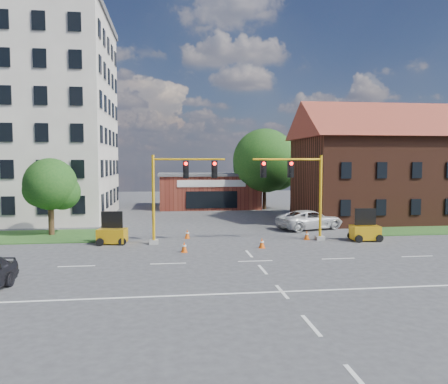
{
  "coord_description": "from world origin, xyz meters",
  "views": [
    {
      "loc": [
        -4.91,
        -24.44,
        5.74
      ],
      "look_at": [
        -0.57,
        10.0,
        3.32
      ],
      "focal_mm": 35.0,
      "sensor_mm": 36.0,
      "label": 1
    }
  ],
  "objects_px": {
    "trailer_east": "(365,231)",
    "signal_mast_east": "(299,187)",
    "signal_mast_west": "(177,188)",
    "trailer_west": "(112,234)",
    "pickup_white": "(310,220)"
  },
  "relations": [
    {
      "from": "signal_mast_east",
      "to": "pickup_white",
      "type": "xyz_separation_m",
      "value": [
        2.62,
        5.23,
        -3.11
      ]
    },
    {
      "from": "trailer_east",
      "to": "pickup_white",
      "type": "relative_size",
      "value": 0.39
    },
    {
      "from": "signal_mast_west",
      "to": "trailer_east",
      "type": "bearing_deg",
      "value": -2.42
    },
    {
      "from": "signal_mast_west",
      "to": "signal_mast_east",
      "type": "xyz_separation_m",
      "value": [
        8.71,
        0.0,
        0.0
      ]
    },
    {
      "from": "signal_mast_east",
      "to": "trailer_east",
      "type": "xyz_separation_m",
      "value": [
        4.84,
        -0.57,
        -3.22
      ]
    },
    {
      "from": "signal_mast_west",
      "to": "pickup_white",
      "type": "bearing_deg",
      "value": 24.76
    },
    {
      "from": "signal_mast_west",
      "to": "trailer_west",
      "type": "bearing_deg",
      "value": 174.45
    },
    {
      "from": "signal_mast_west",
      "to": "trailer_east",
      "type": "height_order",
      "value": "signal_mast_west"
    },
    {
      "from": "trailer_west",
      "to": "pickup_white",
      "type": "xyz_separation_m",
      "value": [
        15.86,
        4.79,
        0.12
      ]
    },
    {
      "from": "trailer_west",
      "to": "trailer_east",
      "type": "bearing_deg",
      "value": 5.61
    },
    {
      "from": "trailer_west",
      "to": "pickup_white",
      "type": "height_order",
      "value": "trailer_west"
    },
    {
      "from": "signal_mast_east",
      "to": "pickup_white",
      "type": "distance_m",
      "value": 6.62
    },
    {
      "from": "trailer_east",
      "to": "signal_mast_east",
      "type": "bearing_deg",
      "value": 177.81
    },
    {
      "from": "trailer_east",
      "to": "trailer_west",
      "type": "bearing_deg",
      "value": -178.65
    },
    {
      "from": "signal_mast_west",
      "to": "signal_mast_east",
      "type": "bearing_deg",
      "value": 0.0
    }
  ]
}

